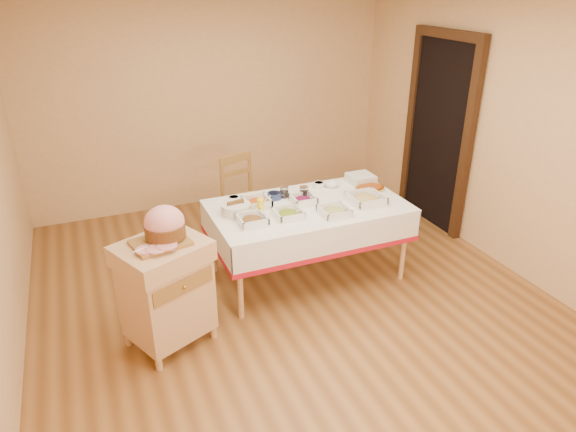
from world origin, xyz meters
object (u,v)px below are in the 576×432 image
object	(u,v)px
butcher_cart	(166,288)
dining_chair	(244,198)
mustard_bottle	(260,206)
preserve_jar_left	(284,192)
bread_basket	(236,209)
dining_table	(308,221)
brass_platter	(370,188)
plate_stack	(361,179)
preserve_jar_right	(304,193)
ham_on_board	(164,227)

from	to	relation	value
butcher_cart	dining_chair	world-z (taller)	dining_chair
mustard_bottle	preserve_jar_left	bearing A→B (deg)	39.08
mustard_bottle	bread_basket	world-z (taller)	mustard_bottle
dining_table	brass_platter	xyz separation A→B (m)	(0.72, 0.09, 0.18)
dining_table	bread_basket	distance (m)	0.72
bread_basket	plate_stack	size ratio (longest dim) A/B	1.08
mustard_bottle	bread_basket	distance (m)	0.22
preserve_jar_right	bread_basket	world-z (taller)	bread_basket
dining_chair	preserve_jar_left	xyz separation A→B (m)	(0.18, -0.73, 0.32)
dining_table	bread_basket	xyz separation A→B (m)	(-0.68, 0.07, 0.21)
preserve_jar_left	preserve_jar_right	xyz separation A→B (m)	(0.17, -0.08, 0.00)
dining_table	mustard_bottle	world-z (taller)	mustard_bottle
dining_table	brass_platter	size ratio (longest dim) A/B	5.81
dining_table	plate_stack	xyz separation A→B (m)	(0.74, 0.30, 0.21)
dining_table	preserve_jar_right	world-z (taller)	preserve_jar_right
butcher_cart	brass_platter	bearing A→B (deg)	15.48
ham_on_board	plate_stack	bearing A→B (deg)	19.92
mustard_bottle	plate_stack	xyz separation A→B (m)	(1.22, 0.32, -0.04)
ham_on_board	preserve_jar_right	bearing A→B (deg)	24.48
mustard_bottle	brass_platter	world-z (taller)	mustard_bottle
butcher_cart	brass_platter	distance (m)	2.26
plate_stack	preserve_jar_left	bearing A→B (deg)	-177.11
preserve_jar_left	butcher_cart	bearing A→B (deg)	-149.70
bread_basket	brass_platter	xyz separation A→B (m)	(1.40, 0.02, -0.03)
dining_table	ham_on_board	bearing A→B (deg)	-161.41
preserve_jar_right	plate_stack	size ratio (longest dim) A/B	0.44
dining_table	brass_platter	distance (m)	0.75
preserve_jar_right	brass_platter	bearing A→B (deg)	-7.47
butcher_cart	ham_on_board	world-z (taller)	ham_on_board
dining_chair	ham_on_board	world-z (taller)	ham_on_board
plate_stack	dining_chair	bearing A→B (deg)	147.05
mustard_bottle	plate_stack	world-z (taller)	mustard_bottle
ham_on_board	mustard_bottle	distance (m)	1.04
brass_platter	mustard_bottle	bearing A→B (deg)	-174.55
dining_chair	ham_on_board	distance (m)	1.89
bread_basket	ham_on_board	bearing A→B (deg)	-142.83
bread_basket	butcher_cart	bearing A→B (deg)	-142.78
dining_chair	mustard_bottle	distance (m)	1.08
plate_stack	ham_on_board	bearing A→B (deg)	-160.08
bread_basket	brass_platter	world-z (taller)	bread_basket
preserve_jar_left	preserve_jar_right	distance (m)	0.19
preserve_jar_right	mustard_bottle	bearing A→B (deg)	-158.48
ham_on_board	brass_platter	xyz separation A→B (m)	(2.12, 0.57, -0.24)
dining_chair	preserve_jar_right	xyz separation A→B (m)	(0.35, -0.80, 0.32)
butcher_cart	ham_on_board	distance (m)	0.51
dining_table	mustard_bottle	size ratio (longest dim) A/B	9.98
preserve_jar_right	preserve_jar_left	bearing A→B (deg)	156.25
bread_basket	plate_stack	distance (m)	1.44
ham_on_board	bread_basket	xyz separation A→B (m)	(0.72, 0.55, -0.21)
dining_chair	bread_basket	world-z (taller)	dining_chair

